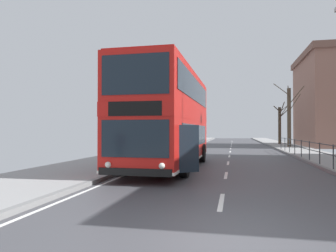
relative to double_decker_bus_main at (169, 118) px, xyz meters
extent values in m
cube|color=#444449|center=(2.73, -9.30, -2.40)|extent=(8.40, 140.00, 0.06)
cube|color=silver|center=(2.73, -6.70, -2.37)|extent=(0.12, 2.00, 0.00)
cube|color=silver|center=(2.73, -1.90, -2.37)|extent=(0.12, 2.00, 0.00)
cube|color=silver|center=(2.73, 2.90, -2.37)|extent=(0.12, 2.00, 0.00)
cube|color=silver|center=(2.73, 7.70, -2.37)|extent=(0.12, 2.00, 0.00)
cube|color=silver|center=(2.73, 12.50, -2.37)|extent=(0.12, 2.00, 0.00)
cube|color=silver|center=(2.73, 17.30, -2.37)|extent=(0.12, 2.00, 0.00)
cube|color=silver|center=(2.73, 22.10, -2.37)|extent=(0.12, 2.00, 0.00)
cube|color=silver|center=(2.73, 26.90, -2.37)|extent=(0.12, 2.00, 0.00)
cube|color=silver|center=(2.73, 31.70, -2.37)|extent=(0.12, 2.00, 0.00)
cube|color=silver|center=(2.73, 36.50, -2.37)|extent=(0.12, 2.00, 0.00)
cube|color=silver|center=(2.73, 41.30, -2.37)|extent=(0.12, 2.00, 0.00)
cube|color=silver|center=(-1.22, -9.30, -2.37)|extent=(0.12, 133.00, 0.00)
cube|color=red|center=(0.00, 0.02, -1.08)|extent=(2.72, 10.12, 1.89)
cube|color=red|center=(0.00, 0.02, 0.11)|extent=(2.74, 10.17, 0.49)
cube|color=red|center=(0.00, 0.02, 1.22)|extent=(2.72, 10.12, 1.72)
cube|color=#A91511|center=(0.00, 0.02, 2.12)|extent=(2.64, 9.81, 0.08)
cube|color=#19232D|center=(-0.07, -5.04, -0.85)|extent=(2.27, 0.06, 1.21)
cube|color=black|center=(-0.07, -5.04, 0.11)|extent=(1.81, 0.06, 0.47)
cube|color=#19232D|center=(-0.07, -5.04, 1.22)|extent=(2.27, 0.06, 1.31)
cube|color=black|center=(-0.07, -5.04, -1.92)|extent=(2.45, 0.11, 0.24)
cube|color=white|center=(0.00, 0.02, -1.96)|extent=(2.75, 10.17, 0.10)
cube|color=#19232D|center=(1.30, 0.25, -0.81)|extent=(0.13, 7.86, 0.98)
cube|color=#19232D|center=(1.30, 0.00, 1.31)|extent=(0.15, 9.07, 1.03)
cube|color=#19232D|center=(-1.30, 0.29, -0.81)|extent=(0.13, 7.86, 0.98)
cube|color=#19232D|center=(-1.30, 0.03, 1.31)|extent=(0.15, 9.07, 1.03)
sphere|color=white|center=(0.83, -5.07, -1.70)|extent=(0.20, 0.20, 0.20)
sphere|color=white|center=(-0.98, -5.04, -1.70)|extent=(0.20, 0.20, 0.20)
cube|color=#19232D|center=(1.51, -4.00, -1.21)|extent=(0.68, 0.48, 1.62)
cube|color=black|center=(1.18, -3.69, -1.21)|extent=(0.11, 0.90, 1.62)
cylinder|color=black|center=(1.20, -2.84, -1.85)|extent=(0.31, 1.04, 1.04)
cylinder|color=black|center=(-1.28, -2.81, -1.85)|extent=(0.31, 1.04, 1.04)
cylinder|color=black|center=(1.28, 3.14, -1.85)|extent=(0.31, 1.04, 1.04)
cylinder|color=black|center=(-1.20, 3.17, -1.85)|extent=(0.31, 1.04, 1.04)
cylinder|color=#2D3338|center=(7.18, -0.13, -1.70)|extent=(0.05, 0.05, 1.05)
cylinder|color=#2D3338|center=(7.18, 2.03, -1.70)|extent=(0.05, 0.05, 1.05)
cylinder|color=#2D3338|center=(7.18, 4.19, -1.70)|extent=(0.05, 0.05, 1.05)
cylinder|color=#2D3338|center=(7.18, 6.35, -1.70)|extent=(0.05, 0.05, 1.05)
cylinder|color=#2D3338|center=(7.18, 8.51, -1.70)|extent=(0.05, 0.05, 1.05)
cylinder|color=#2D3338|center=(7.18, 10.67, -1.70)|extent=(0.05, 0.05, 1.05)
cylinder|color=#2D3338|center=(7.18, 12.83, -1.70)|extent=(0.05, 0.05, 1.05)
cylinder|color=#2D3338|center=(7.18, 14.99, -1.70)|extent=(0.05, 0.05, 1.05)
cylinder|color=#2D3338|center=(7.18, 0.95, -1.23)|extent=(0.04, 28.09, 0.04)
cylinder|color=#2D3338|center=(7.18, 0.95, -1.65)|extent=(0.04, 28.09, 0.04)
cylinder|color=#4C3D2D|center=(8.60, 19.50, 0.78)|extent=(0.38, 0.38, 6.02)
cylinder|color=#4C3D2D|center=(8.44, 18.75, 3.38)|extent=(0.42, 1.55, 0.96)
cylinder|color=#4C3D2D|center=(9.04, 18.90, 2.22)|extent=(0.95, 1.28, 1.66)
cylinder|color=#4C3D2D|center=(8.67, 20.43, 1.84)|extent=(0.22, 1.92, 1.45)
cylinder|color=#4C3D2D|center=(9.23, 19.01, 2.97)|extent=(1.36, 1.08, 1.77)
cylinder|color=#4C3D2D|center=(7.85, 19.49, 3.69)|extent=(1.56, 0.09, 1.26)
cylinder|color=#4C3D2D|center=(8.66, 26.75, 0.06)|extent=(0.36, 0.36, 4.58)
cylinder|color=#4C3D2D|center=(9.19, 26.24, 2.22)|extent=(1.14, 1.09, 0.98)
cylinder|color=#4C3D2D|center=(8.27, 26.38, 2.15)|extent=(0.89, 0.87, 0.69)
cylinder|color=#4C3D2D|center=(9.26, 26.43, 1.70)|extent=(1.31, 0.76, 1.29)
cylinder|color=#4C3D2D|center=(8.60, 26.18, 1.13)|extent=(0.22, 1.21, 1.03)
cylinder|color=#4C3D2D|center=(9.11, 26.20, 1.86)|extent=(0.99, 1.19, 1.67)
cylinder|color=#4C3D2D|center=(8.86, 26.16, 2.11)|extent=(0.52, 1.29, 1.67)
cylinder|color=#4C3D2D|center=(8.53, 26.27, 1.68)|extent=(0.36, 1.04, 1.29)
camera|label=1|loc=(3.04, -14.69, -0.60)|focal=33.69mm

